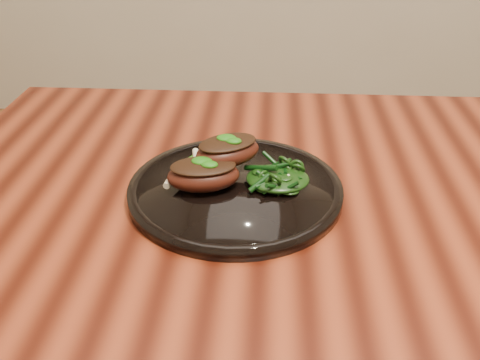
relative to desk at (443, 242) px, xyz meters
name	(u,v)px	position (x,y,z in m)	size (l,w,h in m)	color
desk	(443,242)	(0.00, 0.00, 0.00)	(1.60, 0.80, 0.75)	#340E06
plate	(235,189)	(-0.32, -0.02, 0.09)	(0.31, 0.31, 0.02)	black
lamb_chop_front	(203,174)	(-0.36, -0.03, 0.12)	(0.11, 0.08, 0.05)	#3E140B
lamb_chop_back	(227,150)	(-0.33, 0.01, 0.14)	(0.12, 0.11, 0.04)	#3E140B
herb_smear	(213,161)	(-0.36, 0.05, 0.10)	(0.09, 0.06, 0.01)	#0F4B08
greens_heap	(278,175)	(-0.26, -0.01, 0.12)	(0.09, 0.09, 0.03)	black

